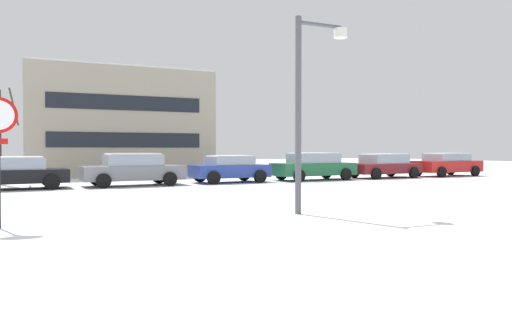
% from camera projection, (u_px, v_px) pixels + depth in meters
% --- Properties ---
extents(ground_plane, '(120.00, 120.00, 0.00)m').
position_uv_depth(ground_plane, '(43.00, 214.00, 12.26)').
color(ground_plane, white).
extents(road_surface, '(80.00, 9.27, 0.00)m').
position_uv_depth(road_surface, '(42.00, 201.00, 15.57)').
color(road_surface, silver).
rests_on(road_surface, ground).
extents(street_lamp, '(1.55, 0.36, 5.07)m').
position_uv_depth(street_lamp, '(308.00, 93.00, 12.38)').
color(street_lamp, '#4C4F54').
rests_on(street_lamp, ground).
extents(parked_car_black, '(4.18, 2.31, 1.37)m').
position_uv_depth(parked_car_black, '(15.00, 172.00, 19.96)').
color(parked_car_black, black).
rests_on(parked_car_black, ground).
extents(parked_car_gray, '(4.59, 2.20, 1.49)m').
position_uv_depth(parked_car_gray, '(133.00, 169.00, 21.94)').
color(parked_car_gray, slate).
rests_on(parked_car_gray, ground).
extents(parked_car_blue, '(3.93, 2.21, 1.37)m').
position_uv_depth(parked_car_blue, '(230.00, 168.00, 24.09)').
color(parked_car_blue, '#283D93').
rests_on(parked_car_blue, ground).
extents(parked_car_green, '(4.68, 2.20, 1.49)m').
position_uv_depth(parked_car_green, '(313.00, 166.00, 25.98)').
color(parked_car_green, '#1E6038').
rests_on(parked_car_green, ground).
extents(parked_car_maroon, '(4.47, 2.28, 1.42)m').
position_uv_depth(parked_car_maroon, '(384.00, 165.00, 28.02)').
color(parked_car_maroon, maroon).
rests_on(parked_car_maroon, ground).
extents(parked_car_red, '(4.64, 2.26, 1.44)m').
position_uv_depth(parked_car_red, '(446.00, 164.00, 29.94)').
color(parked_car_red, red).
rests_on(parked_car_red, ground).
extents(building_far_left, '(11.27, 8.42, 6.79)m').
position_uv_depth(building_far_left, '(117.00, 124.00, 32.53)').
color(building_far_left, '#9E937F').
rests_on(building_far_left, ground).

